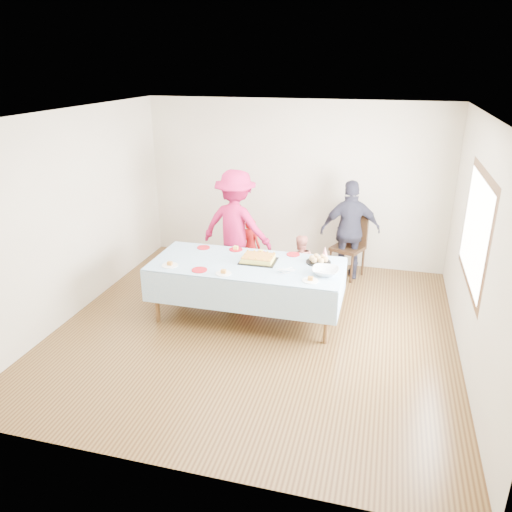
{
  "coord_description": "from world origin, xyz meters",
  "views": [
    {
      "loc": [
        1.47,
        -5.5,
        3.26
      ],
      "look_at": [
        -0.08,
        0.3,
        0.89
      ],
      "focal_mm": 35.0,
      "sensor_mm": 36.0,
      "label": 1
    }
  ],
  "objects": [
    {
      "name": "toddler_mid",
      "position": [
        -0.73,
        1.38,
        0.37
      ],
      "size": [
        0.41,
        0.32,
        0.75
      ],
      "primitive_type": "imported",
      "rotation": [
        0.0,
        0.0,
        3.39
      ],
      "color": "#226731",
      "rests_on": "ground"
    },
    {
      "name": "plate_white_mid",
      "position": [
        -0.38,
        -0.11,
        0.79
      ],
      "size": [
        0.2,
        0.2,
        0.01
      ],
      "primitive_type": "cylinder",
      "color": "white",
      "rests_on": "party_table"
    },
    {
      "name": "dining_chair",
      "position": [
        1.01,
        2.1,
        0.57
      ],
      "size": [
        0.58,
        0.58,
        1.03
      ],
      "rotation": [
        0.0,
        0.0,
        -0.41
      ],
      "color": "black",
      "rests_on": "ground"
    },
    {
      "name": "plate_red_far_c",
      "position": [
        -0.11,
        0.67,
        0.79
      ],
      "size": [
        0.18,
        0.18,
        0.01
      ],
      "primitive_type": "cylinder",
      "color": "red",
      "rests_on": "party_table"
    },
    {
      "name": "ground",
      "position": [
        0.0,
        0.0,
        0.0
      ],
      "size": [
        5.0,
        5.0,
        0.0
      ],
      "primitive_type": "plane",
      "color": "#412712",
      "rests_on": "ground"
    },
    {
      "name": "plate_white_left",
      "position": [
        -1.14,
        -0.04,
        0.79
      ],
      "size": [
        0.21,
        0.21,
        0.01
      ],
      "primitive_type": "cylinder",
      "color": "white",
      "rests_on": "party_table"
    },
    {
      "name": "plate_red_far_a",
      "position": [
        -0.95,
        0.69,
        0.79
      ],
      "size": [
        0.18,
        0.18,
        0.01
      ],
      "primitive_type": "cylinder",
      "color": "red",
      "rests_on": "party_table"
    },
    {
      "name": "toddler_left",
      "position": [
        -0.54,
        1.72,
        0.47
      ],
      "size": [
        0.39,
        0.31,
        0.95
      ],
      "primitive_type": "imported",
      "rotation": [
        0.0,
        0.0,
        2.88
      ],
      "color": "red",
      "rests_on": "ground"
    },
    {
      "name": "party_table",
      "position": [
        -0.2,
        0.29,
        0.72
      ],
      "size": [
        2.5,
        1.1,
        0.78
      ],
      "color": "brown",
      "rests_on": "ground"
    },
    {
      "name": "party_hat",
      "position": [
        0.76,
        0.72,
        0.87
      ],
      "size": [
        0.1,
        0.1,
        0.17
      ],
      "primitive_type": "cone",
      "color": "silver",
      "rests_on": "party_table"
    },
    {
      "name": "room_walls",
      "position": [
        0.05,
        0.0,
        1.77
      ],
      "size": [
        5.04,
        5.04,
        2.72
      ],
      "color": "#BCAF9A",
      "rests_on": "ground"
    },
    {
      "name": "rolls_tray",
      "position": [
        0.7,
        0.55,
        0.82
      ],
      "size": [
        0.33,
        0.33,
        0.1
      ],
      "color": "black",
      "rests_on": "party_table"
    },
    {
      "name": "toddler_right",
      "position": [
        0.35,
        1.16,
        0.46
      ],
      "size": [
        0.56,
        0.5,
        0.93
      ],
      "primitive_type": "imported",
      "rotation": [
        0.0,
        0.0,
        3.56
      ],
      "color": "#CA6D5E",
      "rests_on": "ground"
    },
    {
      "name": "birthday_cake",
      "position": [
        -0.07,
        0.39,
        0.82
      ],
      "size": [
        0.47,
        0.36,
        0.08
      ],
      "color": "black",
      "rests_on": "party_table"
    },
    {
      "name": "plate_red_far_b",
      "position": [
        -0.48,
        0.73,
        0.79
      ],
      "size": [
        0.19,
        0.19,
        0.01
      ],
      "primitive_type": "cylinder",
      "color": "red",
      "rests_on": "party_table"
    },
    {
      "name": "plate_white_right",
      "position": [
        0.69,
        -0.05,
        0.79
      ],
      "size": [
        0.2,
        0.2,
        0.01
      ],
      "primitive_type": "cylinder",
      "color": "white",
      "rests_on": "party_table"
    },
    {
      "name": "adult_left",
      "position": [
        -0.7,
        1.46,
        0.88
      ],
      "size": [
        1.22,
        0.81,
        1.75
      ],
      "primitive_type": "imported",
      "rotation": [
        0.0,
        0.0,
        2.99
      ],
      "color": "#CA1955",
      "rests_on": "ground"
    },
    {
      "name": "adult_right",
      "position": [
        0.99,
        1.98,
        0.79
      ],
      "size": [
        0.99,
        0.61,
        1.58
      ],
      "primitive_type": "imported",
      "rotation": [
        0.0,
        0.0,
        3.4
      ],
      "color": "#2C2C3D",
      "rests_on": "ground"
    },
    {
      "name": "plate_red_far_d",
      "position": [
        0.33,
        0.75,
        0.79
      ],
      "size": [
        0.18,
        0.18,
        0.01
      ],
      "primitive_type": "cylinder",
      "color": "red",
      "rests_on": "party_table"
    },
    {
      "name": "punch_bowl",
      "position": [
        0.84,
        0.2,
        0.82
      ],
      "size": [
        0.33,
        0.33,
        0.08
      ],
      "primitive_type": "imported",
      "color": "silver",
      "rests_on": "party_table"
    },
    {
      "name": "fork_pile",
      "position": [
        0.36,
        0.13,
        0.81
      ],
      "size": [
        0.24,
        0.18,
        0.07
      ],
      "primitive_type": null,
      "color": "white",
      "rests_on": "party_table"
    },
    {
      "name": "plate_red_near",
      "position": [
        -0.71,
        -0.08,
        0.79
      ],
      "size": [
        0.2,
        0.2,
        0.01
      ],
      "primitive_type": "cylinder",
      "color": "red",
      "rests_on": "party_table"
    }
  ]
}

